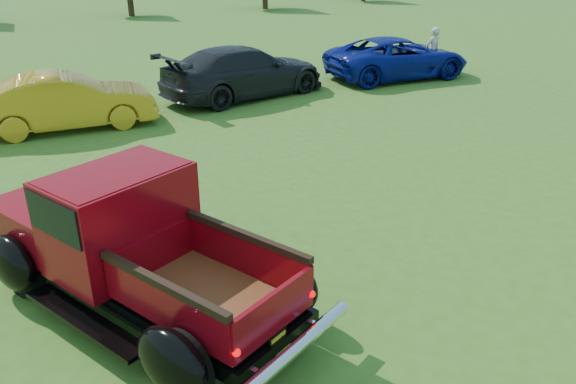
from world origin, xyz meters
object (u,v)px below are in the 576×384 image
object	(u,v)px
pickup_truck	(123,240)
show_car_blue	(398,58)
show_car_grey	(244,72)
show_car_yellow	(67,102)
spectator	(432,52)

from	to	relation	value
pickup_truck	show_car_blue	size ratio (longest dim) A/B	1.03
show_car_grey	show_car_blue	bearing A→B (deg)	-103.02
show_car_yellow	spectator	size ratio (longest dim) A/B	2.54
show_car_yellow	spectator	distance (m)	11.81
show_car_yellow	spectator	bearing A→B (deg)	-83.72
show_car_yellow	show_car_grey	bearing A→B (deg)	-76.15
pickup_truck	show_car_blue	world-z (taller)	pickup_truck
pickup_truck	show_car_yellow	world-z (taller)	pickup_truck
show_car_blue	pickup_truck	bearing A→B (deg)	132.05
pickup_truck	show_car_grey	bearing A→B (deg)	33.52
show_car_grey	show_car_blue	world-z (taller)	show_car_grey
pickup_truck	show_car_grey	xyz separation A→B (m)	(5.76, 8.54, -0.09)
show_car_blue	spectator	world-z (taller)	spectator
show_car_yellow	show_car_grey	world-z (taller)	show_car_grey
show_car_grey	show_car_blue	xyz separation A→B (m)	(5.49, -0.32, -0.06)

